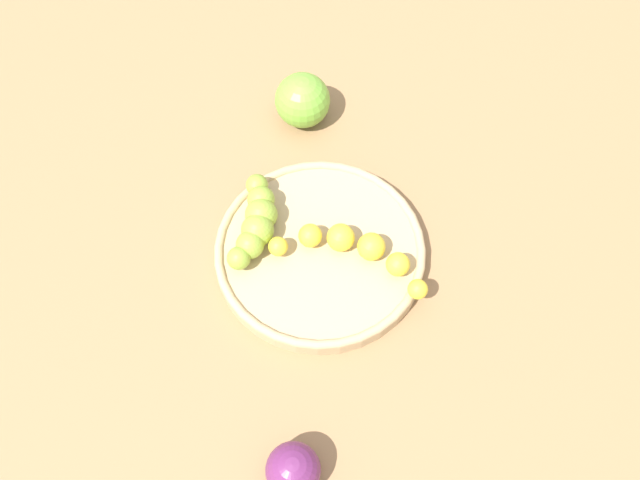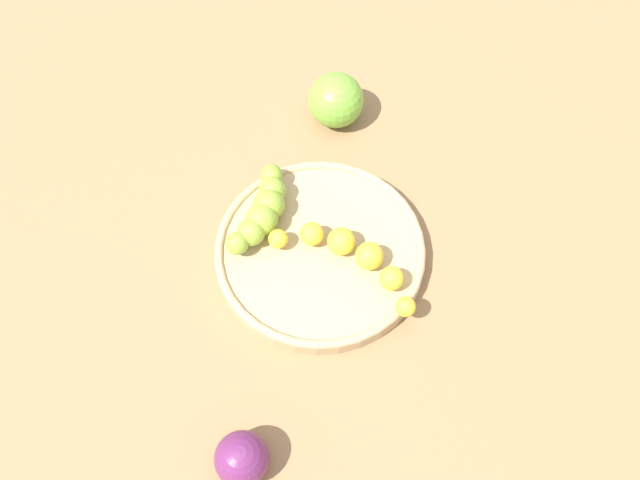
{
  "view_description": "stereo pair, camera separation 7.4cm",
  "coord_description": "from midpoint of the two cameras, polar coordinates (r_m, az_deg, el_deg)",
  "views": [
    {
      "loc": [
        -0.29,
        -0.2,
        0.68
      ],
      "look_at": [
        0.0,
        0.0,
        0.04
      ],
      "focal_mm": 38.41,
      "sensor_mm": 36.0,
      "label": 1
    },
    {
      "loc": [
        -0.24,
        -0.26,
        0.68
      ],
      "look_at": [
        0.0,
        0.0,
        0.04
      ],
      "focal_mm": 38.41,
      "sensor_mm": 36.0,
      "label": 2
    }
  ],
  "objects": [
    {
      "name": "ground_plane",
      "position": [
        0.77,
        2.73,
        -1.61
      ],
      "size": [
        2.4,
        2.4,
        0.0
      ],
      "primitive_type": "plane",
      "color": "#936D47"
    },
    {
      "name": "banana_yellow",
      "position": [
        0.73,
        5.46,
        -1.52
      ],
      "size": [
        0.08,
        0.17,
        0.03
      ],
      "rotation": [
        0.0,
        0.0,
        0.28
      ],
      "color": "yellow",
      "rests_on": "fruit_bowl"
    },
    {
      "name": "apple_green",
      "position": [
        0.85,
        3.86,
        11.35
      ],
      "size": [
        0.07,
        0.07,
        0.07
      ],
      "primitive_type": "sphere",
      "color": "#72B238",
      "rests_on": "ground_plane"
    },
    {
      "name": "fruit_bowl",
      "position": [
        0.76,
        2.77,
        -1.19
      ],
      "size": [
        0.23,
        0.23,
        0.02
      ],
      "color": "tan",
      "rests_on": "ground_plane"
    },
    {
      "name": "plum_purple",
      "position": [
        0.67,
        -3.28,
        -18.04
      ],
      "size": [
        0.05,
        0.05,
        0.05
      ],
      "primitive_type": "sphere",
      "color": "#662659",
      "rests_on": "ground_plane"
    },
    {
      "name": "banana_green",
      "position": [
        0.75,
        -2.05,
        2.19
      ],
      "size": [
        0.11,
        0.07,
        0.04
      ],
      "rotation": [
        0.0,
        0.0,
        5.15
      ],
      "color": "#8CAD38",
      "rests_on": "fruit_bowl"
    }
  ]
}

